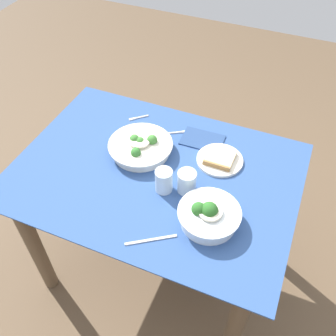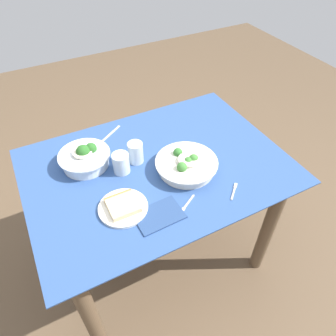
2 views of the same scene
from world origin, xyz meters
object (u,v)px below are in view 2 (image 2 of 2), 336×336
broccoli_bowl_near (85,158)px  bread_side_plate (123,206)px  fork_by_far_bowl (187,205)px  broccoli_bowl_far (186,165)px  water_glass_side (121,163)px  fork_by_near_bowl (234,191)px  napkin_folded_upper (159,215)px  table_knife_left (109,136)px  water_glass_center (136,153)px

broccoli_bowl_near → bread_side_plate: broccoli_bowl_near is taller
fork_by_far_bowl → broccoli_bowl_far: bearing=-149.9°
water_glass_side → fork_by_near_bowl: size_ratio=1.20×
napkin_folded_upper → bread_side_plate: bearing=-41.2°
water_glass_side → fork_by_near_bowl: (-0.37, 0.33, -0.04)m
broccoli_bowl_near → napkin_folded_upper: (-0.17, 0.42, -0.04)m
broccoli_bowl_far → water_glass_side: 0.29m
water_glass_side → table_knife_left: water_glass_side is taller
table_knife_left → water_glass_center: bearing=-111.8°
bread_side_plate → fork_by_near_bowl: 0.47m
broccoli_bowl_far → bread_side_plate: broccoli_bowl_far is taller
table_knife_left → fork_by_near_bowl: bearing=-94.2°
water_glass_center → broccoli_bowl_far: bearing=138.3°
broccoli_bowl_near → table_knife_left: 0.23m
fork_by_near_bowl → table_knife_left: 0.69m
water_glass_side → water_glass_center: bearing=-158.9°
bread_side_plate → water_glass_side: bearing=-110.3°
broccoli_bowl_near → water_glass_side: broccoli_bowl_near is taller
water_glass_side → table_knife_left: (-0.03, -0.27, -0.05)m
broccoli_bowl_near → bread_side_plate: bearing=99.6°
napkin_folded_upper → water_glass_side: bearing=-83.1°
broccoli_bowl_far → table_knife_left: 0.46m
broccoli_bowl_near → water_glass_side: bearing=138.0°
fork_by_near_bowl → broccoli_bowl_near: bearing=95.8°
broccoli_bowl_far → fork_by_far_bowl: size_ratio=2.81×
bread_side_plate → napkin_folded_upper: (-0.11, 0.10, -0.01)m
broccoli_bowl_far → broccoli_bowl_near: 0.46m
fork_by_far_bowl → napkin_folded_upper: 0.12m
fork_by_near_bowl → water_glass_side: bearing=95.9°
fork_by_far_bowl → table_knife_left: same height
broccoli_bowl_far → broccoli_bowl_near: bearing=-31.8°
broccoli_bowl_far → bread_side_plate: 0.34m
broccoli_bowl_far → napkin_folded_upper: size_ratio=1.49×
fork_by_near_bowl → water_glass_center: bearing=86.1°
fork_by_near_bowl → table_knife_left: (0.34, -0.60, -0.00)m
broccoli_bowl_far → water_glass_side: water_glass_side is taller
broccoli_bowl_near → water_glass_side: 0.17m
fork_by_near_bowl → napkin_folded_upper: size_ratio=0.42×
bread_side_plate → water_glass_center: size_ratio=1.95×
bread_side_plate → broccoli_bowl_near: bearing=-80.4°
bread_side_plate → water_glass_center: water_glass_center is taller
table_knife_left → fork_by_far_bowl: bearing=-111.5°
water_glass_side → fork_by_near_bowl: bearing=138.6°
broccoli_bowl_far → bread_side_plate: size_ratio=1.40×
broccoli_bowl_near → napkin_folded_upper: 0.45m
broccoli_bowl_far → napkin_folded_upper: bearing=38.2°
water_glass_center → water_glass_side: size_ratio=1.07×
broccoli_bowl_far → water_glass_center: 0.24m
fork_by_near_bowl → napkin_folded_upper: 0.34m
broccoli_bowl_far → napkin_folded_upper: (0.22, 0.18, -0.03)m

